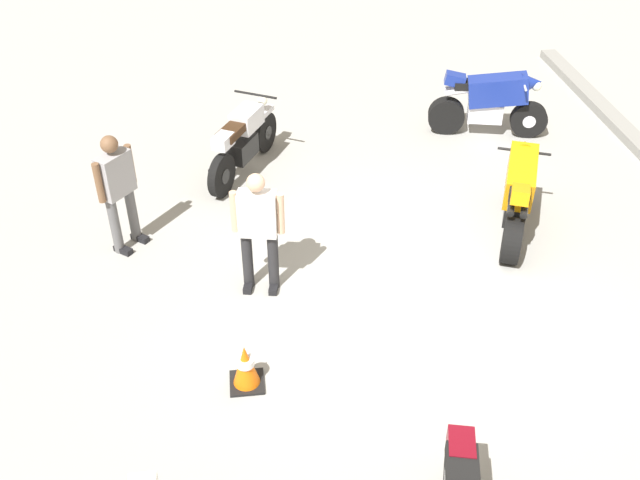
% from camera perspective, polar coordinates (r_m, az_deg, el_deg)
% --- Properties ---
extents(ground_plane, '(40.00, 40.00, 0.00)m').
position_cam_1_polar(ground_plane, '(8.83, 6.28, -4.02)').
color(ground_plane, '#9E9E99').
extents(motorcycle_silver_cruiser, '(1.89, 1.11, 1.09)m').
position_cam_1_polar(motorcycle_silver_cruiser, '(10.92, -6.16, 7.81)').
color(motorcycle_silver_cruiser, black).
rests_on(motorcycle_silver_cruiser, ground).
extents(motorcycle_blue_sportbike, '(0.79, 1.94, 1.14)m').
position_cam_1_polar(motorcycle_blue_sportbike, '(12.25, 13.40, 10.68)').
color(motorcycle_blue_sportbike, black).
rests_on(motorcycle_blue_sportbike, ground).
extents(motorcycle_orange_sportbike, '(1.88, 0.98, 1.14)m').
position_cam_1_polar(motorcycle_orange_sportbike, '(9.82, 15.47, 3.61)').
color(motorcycle_orange_sportbike, black).
rests_on(motorcycle_orange_sportbike, ground).
extents(person_in_white_shirt, '(0.38, 0.63, 1.59)m').
position_cam_1_polar(person_in_white_shirt, '(8.34, -4.93, 1.09)').
color(person_in_white_shirt, '#262628').
rests_on(person_in_white_shirt, ground).
extents(person_in_gray_shirt, '(0.56, 0.51, 1.62)m').
position_cam_1_polar(person_in_gray_shirt, '(9.36, -15.80, 4.13)').
color(person_in_gray_shirt, '#59595B').
rests_on(person_in_gray_shirt, ground).
extents(traffic_cone, '(0.36, 0.36, 0.53)m').
position_cam_1_polar(traffic_cone, '(7.54, -5.94, -9.94)').
color(traffic_cone, black).
rests_on(traffic_cone, ground).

